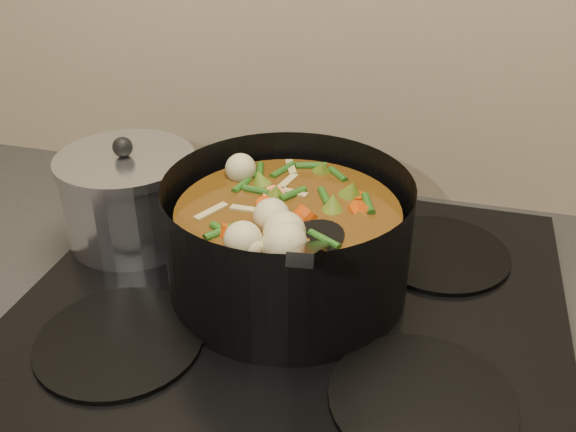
# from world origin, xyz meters

# --- Properties ---
(stovetop) EXTENTS (0.62, 0.54, 0.03)m
(stovetop) POSITION_xyz_m (0.00, 1.93, 0.92)
(stovetop) COLOR black
(stovetop) RESTS_ON counter
(stockpot) EXTENTS (0.30, 0.39, 0.21)m
(stockpot) POSITION_xyz_m (-0.01, 1.95, 1.00)
(stockpot) COLOR black
(stockpot) RESTS_ON stovetop
(saucepan) EXTENTS (0.18, 0.18, 0.15)m
(saucepan) POSITION_xyz_m (-0.24, 2.00, 0.99)
(saucepan) COLOR silver
(saucepan) RESTS_ON stovetop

